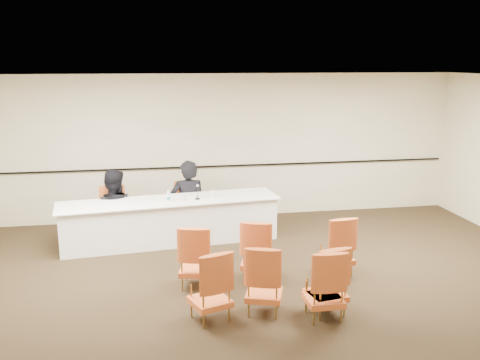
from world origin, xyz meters
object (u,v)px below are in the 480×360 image
microphone (197,193)px  aud_chair_front_mid (257,249)px  aud_chair_back_mid (264,278)px  panelist_main_chair (188,207)px  coffee_cup (213,194)px  aud_chair_front_left (196,256)px  panelist_main (188,209)px  aud_chair_back_right (326,279)px  panelist_second_chair (113,213)px  panel_table (170,221)px  water_bottle (168,196)px  drinking_glass (183,198)px  aud_chair_front_right (336,245)px  panelist_second (114,216)px  aud_chair_back_left (210,285)px  aud_chair_extra (324,283)px

microphone → aud_chair_front_mid: (0.71, -1.89, -0.45)m
aud_chair_back_mid → panelist_main_chair: bearing=119.7°
coffee_cup → aud_chair_front_left: size_ratio=0.14×
panelist_main → aud_chair_front_left: panelist_main is taller
panelist_main_chair → aud_chair_back_right: bearing=-75.1°
panelist_main_chair → panelist_second_chair: bearing=180.0°
panel_table → panelist_main: size_ratio=2.07×
panelist_main_chair → water_bottle: (-0.40, -0.72, 0.43)m
drinking_glass → coffee_cup: bearing=8.4°
panelist_main → panelist_main_chair: size_ratio=2.02×
panelist_main_chair → drinking_glass: size_ratio=9.50×
aud_chair_front_right → panel_table: bearing=134.3°
microphone → aud_chair_front_right: (1.95, -1.93, -0.45)m
panelist_second → water_bottle: 1.25m
panel_table → aud_chair_back_mid: bearing=-76.8°
drinking_glass → aud_chair_back_right: bearing=-62.4°
panel_table → panelist_main: bearing=52.2°
panel_table → drinking_glass: drinking_glass is taller
panelist_main → aud_chair_back_left: (-0.03, -3.74, 0.04)m
aud_chair_front_left → aud_chair_back_left: size_ratio=1.00×
coffee_cup → panelist_main: bearing=123.6°
panelist_second → aud_chair_front_left: (1.31, -2.51, 0.06)m
panel_table → panelist_main: 0.74m
coffee_cup → aud_chair_front_left: aud_chair_front_left is taller
aud_chair_back_mid → panel_table: bearing=128.5°
panel_table → drinking_glass: (0.24, -0.06, 0.45)m
panelist_second → drinking_glass: bearing=168.6°
aud_chair_front_right → microphone: bearing=128.5°
aud_chair_front_mid → aud_chair_extra: bearing=-49.3°
aud_chair_back_right → aud_chair_extra: (-0.07, -0.13, 0.00)m
panelist_main → panel_table: bearing=57.8°
drinking_glass → aud_chair_back_right: 3.55m
panelist_main_chair → aud_chair_back_right: same height
panelist_second → water_bottle: panelist_second is taller
panelist_second → water_bottle: size_ratio=8.26×
panel_table → aud_chair_back_mid: size_ratio=4.18×
drinking_glass → panelist_main: bearing=78.0°
coffee_cup → aud_chair_back_left: 3.19m
panelist_main_chair → microphone: (0.12, -0.67, 0.45)m
drinking_glass → aud_chair_extra: (1.57, -3.25, -0.37)m
aud_chair_back_left → aud_chair_extra: same height
aud_chair_front_mid → aud_chair_front_right: (1.24, -0.04, 0.00)m
drinking_glass → aud_chair_back_right: size_ratio=0.11×
aud_chair_back_mid → aud_chair_back_right: bearing=7.5°
water_bottle → drinking_glass: (0.26, 0.03, -0.06)m
coffee_cup → aud_chair_back_right: (1.09, -3.21, -0.39)m
panel_table → aud_chair_front_left: bearing=-88.6°
drinking_glass → aud_chair_extra: bearing=-64.3°
drinking_glass → aud_chair_front_left: bearing=-88.8°
water_bottle → aud_chair_extra: 3.73m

